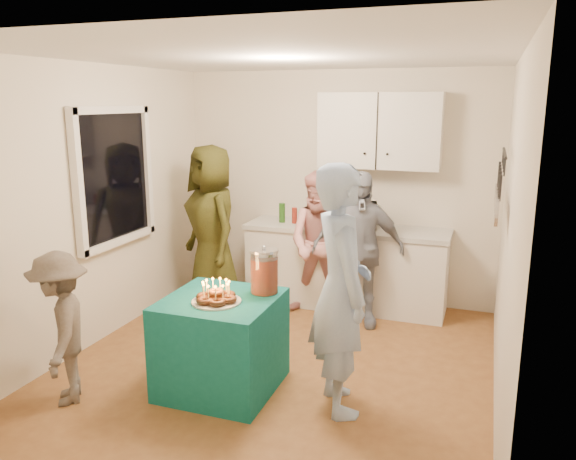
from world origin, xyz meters
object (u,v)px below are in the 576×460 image
(counter, at_px, (346,268))
(child_near_left, at_px, (61,328))
(microwave, at_px, (354,215))
(man_birthday, at_px, (341,290))
(punch_jar, at_px, (264,272))
(woman_back_left, at_px, (212,227))
(woman_back_right, at_px, (358,249))
(party_table, at_px, (222,343))
(woman_back_center, at_px, (322,245))

(counter, bearing_deg, child_near_left, -118.81)
(microwave, distance_m, man_birthday, 2.16)
(punch_jar, bearing_deg, woman_back_left, 130.04)
(man_birthday, bearing_deg, woman_back_right, -21.05)
(counter, height_order, party_table, counter)
(party_table, relative_size, punch_jar, 2.50)
(counter, distance_m, woman_back_right, 0.66)
(punch_jar, height_order, man_birthday, man_birthday)
(microwave, xyz_separation_m, woman_back_center, (-0.25, -0.36, -0.27))
(party_table, bearing_deg, microwave, 75.79)
(microwave, distance_m, punch_jar, 1.95)
(party_table, xyz_separation_m, woman_back_right, (0.71, 1.67, 0.42))
(woman_back_left, height_order, child_near_left, woman_back_left)
(microwave, relative_size, child_near_left, 0.41)
(counter, relative_size, child_near_left, 1.86)
(counter, distance_m, woman_back_center, 0.53)
(woman_back_right, bearing_deg, child_near_left, -146.57)
(party_table, distance_m, punch_jar, 0.66)
(woman_back_center, xyz_separation_m, woman_back_right, (0.42, -0.13, 0.02))
(woman_back_left, xyz_separation_m, woman_back_center, (1.23, 0.13, -0.13))
(party_table, relative_size, woman_back_center, 0.55)
(party_table, bearing_deg, woman_back_left, 119.04)
(woman_back_right, relative_size, child_near_left, 1.35)
(man_birthday, height_order, woman_back_right, man_birthday)
(microwave, relative_size, punch_jar, 1.44)
(microwave, bearing_deg, woman_back_right, -84.22)
(party_table, height_order, punch_jar, punch_jar)
(woman_back_left, distance_m, woman_back_center, 1.24)
(counter, distance_m, microwave, 0.62)
(woman_back_right, bearing_deg, man_birthday, -100.30)
(woman_back_left, bearing_deg, child_near_left, -54.40)
(counter, relative_size, woman_back_right, 1.38)
(party_table, height_order, man_birthday, man_birthday)
(microwave, xyz_separation_m, man_birthday, (0.40, -2.12, -0.12))
(man_birthday, bearing_deg, microwave, -18.65)
(counter, xyz_separation_m, woman_back_right, (0.24, -0.49, 0.37))
(counter, bearing_deg, party_table, -102.19)
(punch_jar, bearing_deg, child_near_left, -147.87)
(party_table, height_order, woman_back_right, woman_back_right)
(party_table, xyz_separation_m, woman_back_left, (-0.93, 1.68, 0.52))
(counter, relative_size, woman_back_left, 1.22)
(microwave, height_order, child_near_left, child_near_left)
(party_table, xyz_separation_m, child_near_left, (-1.04, -0.58, 0.21))
(microwave, bearing_deg, woman_back_center, -137.83)
(party_table, bearing_deg, punch_jar, 41.90)
(woman_back_center, bearing_deg, woman_back_right, -16.91)
(woman_back_center, height_order, woman_back_right, woman_back_right)
(counter, distance_m, child_near_left, 3.14)
(punch_jar, xyz_separation_m, child_near_left, (-1.32, -0.83, -0.34))
(counter, height_order, woman_back_center, woman_back_center)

